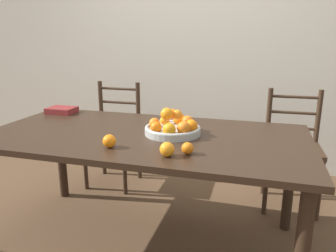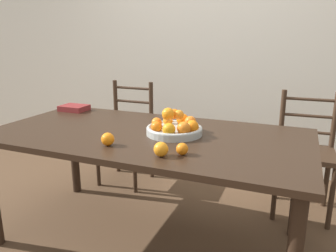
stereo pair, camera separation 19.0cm
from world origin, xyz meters
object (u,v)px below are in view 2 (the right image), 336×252
object	(u,v)px
chair_right	(305,154)
fruit_bowl	(175,127)
orange_loose_0	(182,149)
chair_left	(127,133)
orange_loose_1	(108,139)
orange_loose_2	(161,149)
book_stack	(74,108)

from	to	relation	value
chair_right	fruit_bowl	bearing A→B (deg)	-136.59
orange_loose_0	chair_right	distance (m)	1.29
chair_left	fruit_bowl	bearing A→B (deg)	-45.47
orange_loose_1	chair_right	xyz separation A→B (m)	(1.03, 1.12, -0.32)
orange_loose_2	chair_left	world-z (taller)	chair_left
chair_left	chair_right	world-z (taller)	same
orange_loose_1	book_stack	bearing A→B (deg)	138.09
orange_loose_1	chair_left	size ratio (longest dim) A/B	0.08
orange_loose_1	orange_loose_2	world-z (taller)	orange_loose_2
fruit_bowl	chair_right	distance (m)	1.14
orange_loose_2	chair_right	xyz separation A→B (m)	(0.70, 1.16, -0.32)
fruit_bowl	book_stack	xyz separation A→B (m)	(-1.00, 0.32, -0.02)
fruit_bowl	orange_loose_2	distance (m)	0.39
orange_loose_0	orange_loose_1	xyz separation A→B (m)	(-0.43, -0.02, 0.01)
fruit_bowl	orange_loose_0	bearing A→B (deg)	-63.29
orange_loose_0	orange_loose_2	world-z (taller)	orange_loose_2
orange_loose_0	chair_left	bearing A→B (deg)	130.59
orange_loose_0	chair_right	size ratio (longest dim) A/B	0.07
orange_loose_2	chair_left	xyz separation A→B (m)	(-0.85, 1.16, -0.32)
orange_loose_0	fruit_bowl	bearing A→B (deg)	116.71
orange_loose_0	book_stack	distance (m)	1.33
fruit_bowl	orange_loose_1	distance (m)	0.43
orange_loose_2	chair_right	distance (m)	1.39
chair_right	chair_left	bearing A→B (deg)	178.06
fruit_bowl	book_stack	bearing A→B (deg)	162.23
fruit_bowl	book_stack	distance (m)	1.05
chair_left	chair_right	size ratio (longest dim) A/B	1.00
orange_loose_0	orange_loose_1	bearing A→B (deg)	-177.91
chair_right	book_stack	xyz separation A→B (m)	(-1.77, -0.46, 0.31)
orange_loose_0	chair_left	distance (m)	1.48
orange_loose_2	chair_right	world-z (taller)	chair_right
fruit_bowl	orange_loose_1	xyz separation A→B (m)	(-0.27, -0.34, -0.01)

